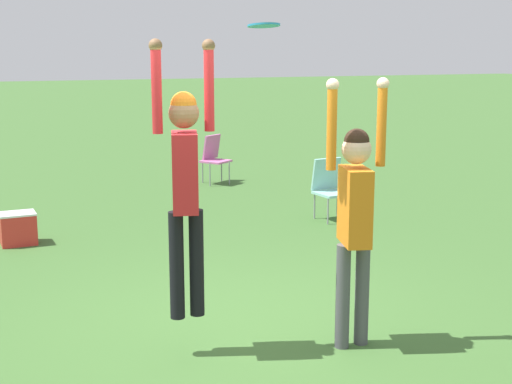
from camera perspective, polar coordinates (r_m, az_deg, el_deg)
The scene contains 7 objects.
ground_plane at distance 6.57m, azimuth -1.24°, elevation -10.94°, with size 120.00×120.00×0.00m, color #3D662D.
person_jumping at distance 5.68m, azimuth -5.71°, elevation 1.55°, with size 0.53×0.42×2.24m.
person_defending at distance 5.93m, azimuth 7.92°, elevation -1.16°, with size 0.58×0.47×2.27m.
frisbee at distance 5.76m, azimuth 0.63°, elevation 13.19°, with size 0.26×0.26×0.04m.
camping_chair_1 at distance 10.70m, azimuth 5.91°, elevation 0.59°, with size 0.51×0.55×0.91m.
camping_chair_2 at distance 13.64m, azimuth -3.40°, elevation 2.96°, with size 0.64×0.71×0.92m.
cooler_box at distance 9.80m, azimuth -18.50°, elevation -2.78°, with size 0.45×0.37×0.42m.
Camera 1 is at (-2.41, -5.59, 2.46)m, focal length 50.00 mm.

